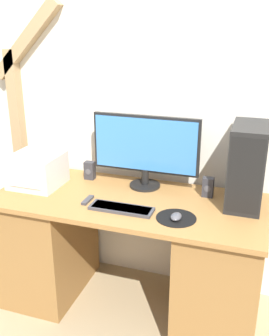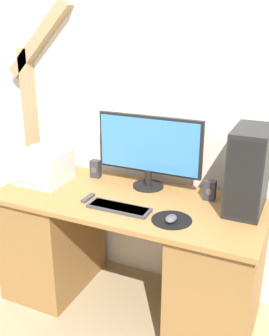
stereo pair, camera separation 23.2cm
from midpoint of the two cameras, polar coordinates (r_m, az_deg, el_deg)
name	(u,v)px [view 1 (the left image)]	position (r m, az deg, el deg)	size (l,w,h in m)	color
wall_back	(146,95)	(2.62, -0.84, 10.51)	(6.40, 0.13, 2.70)	silver
desk	(128,252)	(2.60, -3.57, -12.12)	(1.66, 0.71, 0.79)	olive
monitor	(145,147)	(2.49, -1.06, 2.97)	(0.69, 0.20, 0.47)	black
keyboard	(121,208)	(2.27, -4.85, -5.93)	(0.37, 0.12, 0.02)	#3D3D42
mousepad	(176,218)	(2.18, 3.03, -7.32)	(0.22, 0.22, 0.00)	black
mouse	(176,217)	(2.16, 2.98, -7.14)	(0.06, 0.09, 0.03)	#4C4C51
computer_tower	(247,166)	(2.31, 13.30, 0.26)	(0.20, 0.37, 0.48)	black
printer	(37,170)	(2.67, -16.40, -0.34)	(0.31, 0.31, 0.21)	beige
speaker_left	(90,170)	(2.72, -8.95, -0.40)	(0.07, 0.06, 0.12)	#2D2D33
speaker_right	(208,187)	(2.44, 7.97, -2.82)	(0.07, 0.06, 0.12)	#2D2D33
remote_control	(88,200)	(2.41, -9.58, -4.67)	(0.03, 0.12, 0.02)	#38383D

